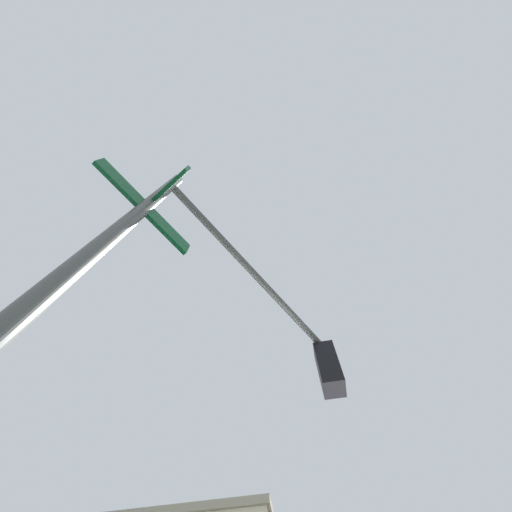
# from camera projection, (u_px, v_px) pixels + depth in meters

# --- Properties ---
(traffic_signal_near) EXTENTS (2.17, 3.38, 5.96)m
(traffic_signal_near) POSITION_uv_depth(u_px,v_px,m) (243.00, 322.00, 3.32)
(traffic_signal_near) COLOR #474C47
(traffic_signal_near) RESTS_ON ground_plane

